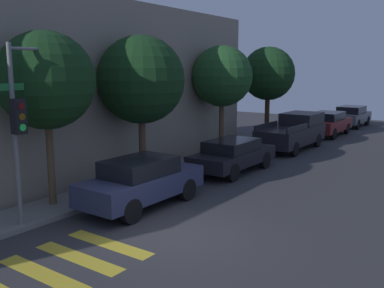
{
  "coord_description": "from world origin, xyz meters",
  "views": [
    {
      "loc": [
        -8.25,
        -6.59,
        4.23
      ],
      "look_at": [
        4.01,
        2.1,
        1.6
      ],
      "focal_mm": 40.0,
      "sensor_mm": 36.0,
      "label": 1
    }
  ],
  "objects_px": {
    "sedan_middle": "(233,154)",
    "sedan_far_end": "(328,123)",
    "tree_near_corner": "(46,81)",
    "tree_behind_truck": "(268,74)",
    "traffic_light_pole": "(31,105)",
    "tree_midblock": "(141,80)",
    "pickup_truck": "(294,131)",
    "sedan_tail_of_row": "(351,116)",
    "sedan_near_corner": "(142,181)",
    "tree_far_end": "(222,77)"
  },
  "relations": [
    {
      "from": "tree_far_end",
      "to": "tree_behind_truck",
      "type": "bearing_deg",
      "value": 0.0
    },
    {
      "from": "sedan_middle",
      "to": "traffic_light_pole",
      "type": "bearing_deg",
      "value": 171.48
    },
    {
      "from": "sedan_far_end",
      "to": "tree_behind_truck",
      "type": "relative_size",
      "value": 0.85
    },
    {
      "from": "sedan_tail_of_row",
      "to": "tree_near_corner",
      "type": "distance_m",
      "value": 25.33
    },
    {
      "from": "sedan_near_corner",
      "to": "tree_behind_truck",
      "type": "distance_m",
      "value": 13.84
    },
    {
      "from": "sedan_near_corner",
      "to": "tree_far_end",
      "type": "relative_size",
      "value": 0.8
    },
    {
      "from": "sedan_far_end",
      "to": "sedan_near_corner",
      "type": "bearing_deg",
      "value": 180.0
    },
    {
      "from": "sedan_near_corner",
      "to": "pickup_truck",
      "type": "height_order",
      "value": "pickup_truck"
    },
    {
      "from": "pickup_truck",
      "to": "sedan_middle",
      "type": "bearing_deg",
      "value": 180.0
    },
    {
      "from": "sedan_middle",
      "to": "sedan_tail_of_row",
      "type": "height_order",
      "value": "sedan_tail_of_row"
    },
    {
      "from": "tree_behind_truck",
      "to": "sedan_near_corner",
      "type": "bearing_deg",
      "value": -170.84
    },
    {
      "from": "tree_midblock",
      "to": "sedan_middle",
      "type": "bearing_deg",
      "value": -34.11
    },
    {
      "from": "traffic_light_pole",
      "to": "tree_behind_truck",
      "type": "relative_size",
      "value": 0.89
    },
    {
      "from": "tree_near_corner",
      "to": "tree_far_end",
      "type": "distance_m",
      "value": 9.92
    },
    {
      "from": "sedan_middle",
      "to": "sedan_tail_of_row",
      "type": "relative_size",
      "value": 1.0
    },
    {
      "from": "tree_midblock",
      "to": "tree_behind_truck",
      "type": "relative_size",
      "value": 0.99
    },
    {
      "from": "sedan_middle",
      "to": "tree_midblock",
      "type": "height_order",
      "value": "tree_midblock"
    },
    {
      "from": "sedan_middle",
      "to": "tree_behind_truck",
      "type": "xyz_separation_m",
      "value": [
        7.7,
        2.15,
        3.23
      ]
    },
    {
      "from": "sedan_middle",
      "to": "tree_behind_truck",
      "type": "distance_m",
      "value": 8.62
    },
    {
      "from": "tree_midblock",
      "to": "tree_near_corner",
      "type": "bearing_deg",
      "value": 180.0
    },
    {
      "from": "sedan_near_corner",
      "to": "sedan_middle",
      "type": "height_order",
      "value": "sedan_near_corner"
    },
    {
      "from": "traffic_light_pole",
      "to": "sedan_far_end",
      "type": "xyz_separation_m",
      "value": [
        20.7,
        -1.27,
        -2.49
      ]
    },
    {
      "from": "tree_near_corner",
      "to": "pickup_truck",
      "type": "bearing_deg",
      "value": -8.81
    },
    {
      "from": "traffic_light_pole",
      "to": "tree_far_end",
      "type": "height_order",
      "value": "tree_far_end"
    },
    {
      "from": "traffic_light_pole",
      "to": "sedan_far_end",
      "type": "distance_m",
      "value": 20.89
    },
    {
      "from": "sedan_near_corner",
      "to": "sedan_middle",
      "type": "distance_m",
      "value": 5.61
    },
    {
      "from": "tree_far_end",
      "to": "sedan_middle",
      "type": "bearing_deg",
      "value": -140.55
    },
    {
      "from": "pickup_truck",
      "to": "sedan_tail_of_row",
      "type": "xyz_separation_m",
      "value": [
        11.22,
        0.0,
        -0.13
      ]
    },
    {
      "from": "sedan_far_end",
      "to": "tree_midblock",
      "type": "height_order",
      "value": "tree_midblock"
    },
    {
      "from": "sedan_middle",
      "to": "tree_near_corner",
      "type": "height_order",
      "value": "tree_near_corner"
    },
    {
      "from": "traffic_light_pole",
      "to": "tree_behind_truck",
      "type": "bearing_deg",
      "value": 3.11
    },
    {
      "from": "sedan_middle",
      "to": "sedan_far_end",
      "type": "relative_size",
      "value": 0.96
    },
    {
      "from": "sedan_near_corner",
      "to": "tree_behind_truck",
      "type": "height_order",
      "value": "tree_behind_truck"
    },
    {
      "from": "tree_near_corner",
      "to": "sedan_far_end",
      "type": "bearing_deg",
      "value": -6.26
    },
    {
      "from": "tree_near_corner",
      "to": "tree_behind_truck",
      "type": "height_order",
      "value": "tree_behind_truck"
    },
    {
      "from": "traffic_light_pole",
      "to": "tree_midblock",
      "type": "relative_size",
      "value": 0.89
    },
    {
      "from": "traffic_light_pole",
      "to": "tree_near_corner",
      "type": "relative_size",
      "value": 0.91
    },
    {
      "from": "traffic_light_pole",
      "to": "pickup_truck",
      "type": "xyz_separation_m",
      "value": [
        14.99,
        -1.27,
        -2.37
      ]
    },
    {
      "from": "tree_behind_truck",
      "to": "traffic_light_pole",
      "type": "bearing_deg",
      "value": -176.89
    },
    {
      "from": "pickup_truck",
      "to": "sedan_far_end",
      "type": "bearing_deg",
      "value": 0.0
    },
    {
      "from": "sedan_far_end",
      "to": "tree_midblock",
      "type": "relative_size",
      "value": 0.85
    },
    {
      "from": "sedan_near_corner",
      "to": "tree_near_corner",
      "type": "height_order",
      "value": "tree_near_corner"
    },
    {
      "from": "sedan_tail_of_row",
      "to": "tree_behind_truck",
      "type": "height_order",
      "value": "tree_behind_truck"
    },
    {
      "from": "pickup_truck",
      "to": "sedan_far_end",
      "type": "xyz_separation_m",
      "value": [
        5.71,
        0.0,
        -0.13
      ]
    },
    {
      "from": "traffic_light_pole",
      "to": "sedan_tail_of_row",
      "type": "height_order",
      "value": "traffic_light_pole"
    },
    {
      "from": "sedan_far_end",
      "to": "tree_near_corner",
      "type": "relative_size",
      "value": 0.87
    },
    {
      "from": "sedan_tail_of_row",
      "to": "sedan_near_corner",
      "type": "bearing_deg",
      "value": 180.0
    },
    {
      "from": "sedan_tail_of_row",
      "to": "tree_midblock",
      "type": "distance_m",
      "value": 21.24
    },
    {
      "from": "sedan_middle",
      "to": "sedan_near_corner",
      "type": "bearing_deg",
      "value": -180.0
    },
    {
      "from": "traffic_light_pole",
      "to": "sedan_near_corner",
      "type": "distance_m",
      "value": 4.0
    }
  ]
}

